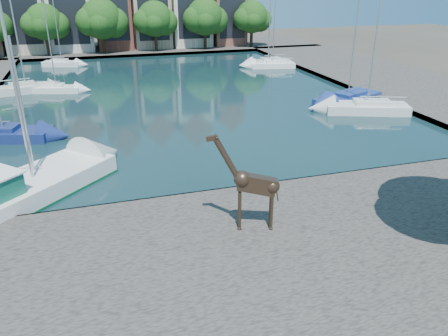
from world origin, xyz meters
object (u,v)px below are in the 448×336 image
at_px(motorsailer, 4,194).
at_px(sailboat_right_a, 367,106).
at_px(giraffe_statue, 252,184).
at_px(sailboat_left_a, 36,179).

distance_m(motorsailer, sailboat_right_a, 29.72).
distance_m(giraffe_statue, motorsailer, 12.85).
height_order(motorsailer, sailboat_right_a, motorsailer).
bearing_deg(giraffe_statue, motorsailer, 151.72).
relative_size(giraffe_statue, sailboat_right_a, 0.42).
bearing_deg(motorsailer, sailboat_left_a, 60.50).
height_order(giraffe_statue, sailboat_right_a, sailboat_right_a).
bearing_deg(sailboat_left_a, motorsailer, -119.50).
relative_size(sailboat_left_a, sailboat_right_a, 0.78).
distance_m(giraffe_statue, sailboat_left_a, 13.11).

